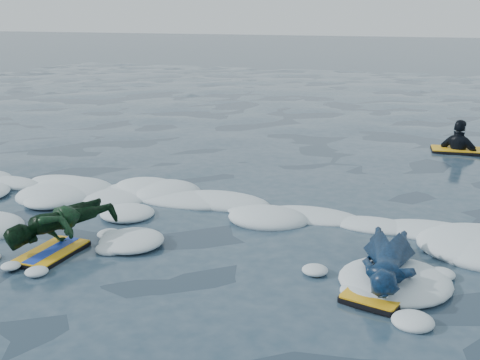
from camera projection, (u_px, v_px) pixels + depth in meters
name	position (u px, v px, depth m)	size (l,w,h in m)	color
ground	(117.00, 242.00, 6.81)	(120.00, 120.00, 0.00)	#152134
foam_band	(160.00, 214.00, 7.74)	(12.00, 3.10, 0.30)	white
prone_woman_unit	(388.00, 263.00, 5.77)	(0.73, 1.52, 0.37)	black
prone_child_unit	(61.00, 229.00, 6.53)	(1.06, 1.36, 0.48)	black
waiting_rider_unit	(458.00, 158.00, 11.17)	(1.04, 0.66, 1.46)	black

